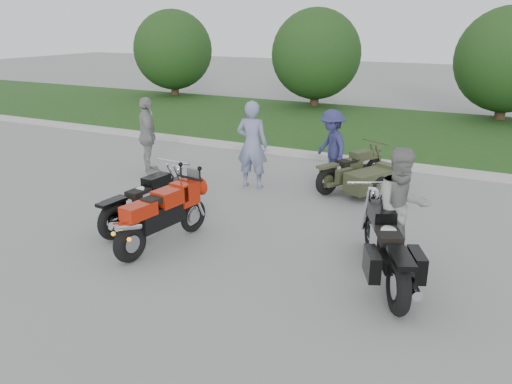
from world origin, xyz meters
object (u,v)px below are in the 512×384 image
at_px(person_grey, 401,209).
at_px(cruiser_sidecar, 362,176).
at_px(cruiser_right, 386,250).
at_px(sportbike_red, 161,214).
at_px(cruiser_left, 143,203).
at_px(person_back, 148,136).
at_px(person_stripe, 252,145).
at_px(person_denim, 331,147).

bearing_deg(person_grey, cruiser_sidecar, 77.03).
bearing_deg(cruiser_right, sportbike_red, 162.86).
height_order(cruiser_left, person_back, person_back).
relative_size(person_stripe, person_grey, 1.05).
distance_m(person_stripe, person_back, 2.67).
height_order(person_stripe, person_back, person_stripe).
distance_m(cruiser_left, person_stripe, 2.96).
xyz_separation_m(cruiser_left, cruiser_right, (4.28, -0.12, 0.06)).
bearing_deg(sportbike_red, person_denim, 82.48).
relative_size(cruiser_right, person_denim, 1.43).
height_order(cruiser_left, cruiser_sidecar, cruiser_left).
bearing_deg(person_grey, sportbike_red, 158.96).
distance_m(cruiser_right, person_grey, 0.71).
relative_size(sportbike_red, cruiser_left, 0.91).
bearing_deg(cruiser_left, person_stripe, 81.62).
bearing_deg(person_denim, sportbike_red, -61.47).
bearing_deg(person_stripe, person_denim, -148.85).
bearing_deg(person_back, person_stripe, -130.98).
height_order(cruiser_right, person_grey, person_grey).
distance_m(cruiser_left, cruiser_right, 4.28).
bearing_deg(person_grey, person_denim, 85.10).
xyz_separation_m(cruiser_left, person_back, (-1.94, 2.66, 0.48)).
height_order(cruiser_right, person_back, person_back).
bearing_deg(cruiser_sidecar, cruiser_left, -103.88).
xyz_separation_m(person_stripe, person_grey, (3.61, -2.37, -0.05)).
bearing_deg(person_back, cruiser_sidecar, -125.25).
height_order(person_grey, person_denim, person_grey).
height_order(cruiser_right, person_stripe, person_stripe).
relative_size(cruiser_left, cruiser_right, 0.93).
relative_size(cruiser_sidecar, person_stripe, 1.01).
bearing_deg(person_back, cruiser_left, 171.55).
relative_size(person_grey, person_denim, 1.09).
bearing_deg(cruiser_left, person_grey, 11.94).
bearing_deg(person_grey, cruiser_right, -131.72).
distance_m(cruiser_right, person_back, 6.83).
xyz_separation_m(sportbike_red, person_back, (-2.75, 3.22, 0.35)).
height_order(person_denim, person_back, person_back).
relative_size(person_stripe, person_denim, 1.15).
relative_size(person_stripe, person_back, 1.04).
xyz_separation_m(cruiser_right, cruiser_sidecar, (-1.31, 3.59, -0.12)).
bearing_deg(person_denim, person_stripe, -97.04).
bearing_deg(sportbike_red, cruiser_right, 16.11).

